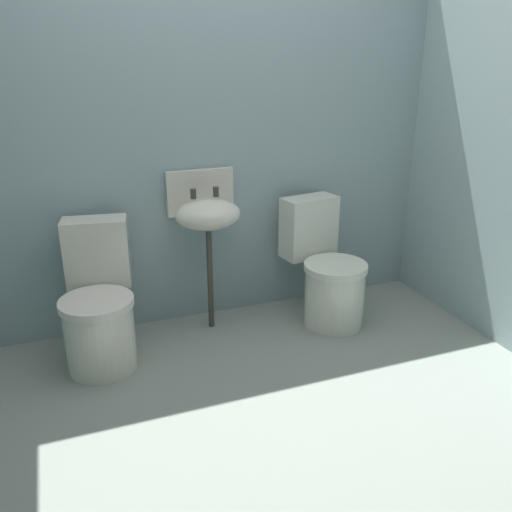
% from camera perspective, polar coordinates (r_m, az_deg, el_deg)
% --- Properties ---
extents(ground_plane, '(3.39, 2.58, 0.08)m').
position_cam_1_polar(ground_plane, '(2.85, 2.01, -15.92)').
color(ground_plane, gray).
extents(wall_back, '(3.39, 0.10, 2.22)m').
position_cam_1_polar(wall_back, '(3.41, -5.26, 11.43)').
color(wall_back, '#8DA8AC').
rests_on(wall_back, ground).
extents(toilet_left, '(0.47, 0.64, 0.78)m').
position_cam_1_polar(toilet_left, '(3.15, -16.28, -5.35)').
color(toilet_left, silver).
rests_on(toilet_left, ground).
extents(toilet_right, '(0.47, 0.65, 0.78)m').
position_cam_1_polar(toilet_right, '(3.51, 7.47, -1.85)').
color(toilet_right, silver).
rests_on(toilet_right, ground).
extents(sink, '(0.42, 0.35, 0.99)m').
position_cam_1_polar(sink, '(3.27, -5.24, 4.59)').
color(sink, '#3D3D33').
rests_on(sink, ground).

